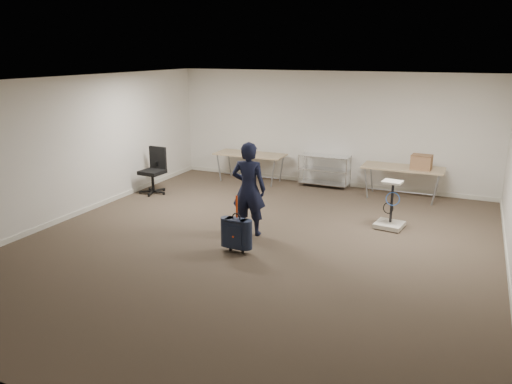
% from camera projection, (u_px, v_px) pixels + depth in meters
% --- Properties ---
extents(ground, '(9.00, 9.00, 0.00)m').
position_uv_depth(ground, '(256.00, 244.00, 8.72)').
color(ground, '#423428').
rests_on(ground, ground).
extents(room_shell, '(8.00, 9.00, 9.00)m').
position_uv_depth(room_shell, '(284.00, 218.00, 9.92)').
color(room_shell, silver).
rests_on(room_shell, ground).
extents(folding_table_left, '(1.80, 0.75, 0.73)m').
position_uv_depth(folding_table_left, '(250.00, 156.00, 12.75)').
color(folding_table_left, tan).
rests_on(folding_table_left, ground).
extents(folding_table_right, '(1.80, 0.75, 0.73)m').
position_uv_depth(folding_table_right, '(403.00, 169.00, 11.27)').
color(folding_table_right, tan).
rests_on(folding_table_right, ground).
extents(wire_shelf, '(1.22, 0.47, 0.80)m').
position_uv_depth(wire_shelf, '(324.00, 169.00, 12.30)').
color(wire_shelf, silver).
rests_on(wire_shelf, ground).
extents(person, '(0.68, 0.49, 1.72)m').
position_uv_depth(person, '(249.00, 189.00, 8.99)').
color(person, black).
rests_on(person, ground).
extents(suitcase, '(0.37, 0.22, 0.99)m').
position_uv_depth(suitcase, '(236.00, 233.00, 8.29)').
color(suitcase, black).
rests_on(suitcase, ground).
extents(office_chair, '(0.66, 0.66, 1.08)m').
position_uv_depth(office_chair, '(154.00, 179.00, 11.80)').
color(office_chair, black).
rests_on(office_chair, ground).
extents(equipment_cart, '(0.56, 0.56, 0.92)m').
position_uv_depth(equipment_cart, '(390.00, 216.00, 9.47)').
color(equipment_cart, beige).
rests_on(equipment_cart, ground).
extents(cardboard_box, '(0.46, 0.36, 0.32)m').
position_uv_depth(cardboard_box, '(421.00, 162.00, 11.01)').
color(cardboard_box, '#A17C4B').
rests_on(cardboard_box, folding_table_right).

